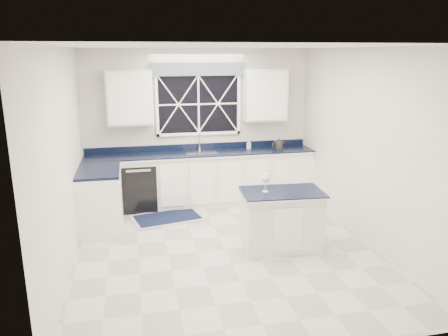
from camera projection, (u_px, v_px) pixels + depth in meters
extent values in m
plane|color=beige|center=(225.00, 250.00, 6.01)|extent=(4.50, 4.50, 0.00)
cube|color=beige|center=(198.00, 126.00, 7.79)|extent=(4.00, 0.10, 2.70)
cube|color=white|center=(202.00, 179.00, 7.73)|extent=(3.98, 0.60, 0.90)
cube|color=white|center=(100.00, 200.00, 6.63)|extent=(0.60, 1.00, 0.90)
cube|color=black|center=(201.00, 153.00, 7.61)|extent=(3.98, 0.64, 0.04)
cube|color=black|center=(139.00, 185.00, 7.52)|extent=(0.60, 0.58, 0.82)
cube|color=black|center=(198.00, 104.00, 7.66)|extent=(1.40, 0.02, 1.00)
cube|color=slate|center=(198.00, 69.00, 7.44)|extent=(1.65, 0.04, 0.22)
cube|color=white|center=(130.00, 98.00, 7.25)|extent=(0.75, 0.34, 0.90)
cube|color=white|center=(265.00, 95.00, 7.72)|extent=(0.75, 0.34, 0.90)
cylinder|color=#B1B2B4|center=(199.00, 149.00, 7.81)|extent=(0.05, 0.05, 0.04)
cylinder|color=#B1B2B4|center=(199.00, 141.00, 7.78)|extent=(0.02, 0.02, 0.28)
cylinder|color=#B1B2B4|center=(200.00, 135.00, 7.66)|extent=(0.02, 0.18, 0.02)
cube|color=white|center=(281.00, 221.00, 6.00)|extent=(1.08, 0.67, 0.78)
cube|color=black|center=(282.00, 192.00, 5.89)|extent=(1.13, 0.73, 0.03)
cube|color=#A6A6A1|center=(167.00, 218.00, 7.14)|extent=(1.26, 0.91, 0.01)
cube|color=#0F1733|center=(167.00, 217.00, 7.14)|extent=(1.11, 0.77, 0.01)
cylinder|color=#2E2E30|center=(279.00, 145.00, 7.86)|extent=(0.21, 0.21, 0.14)
cone|color=#2E2E30|center=(279.00, 140.00, 7.84)|extent=(0.17, 0.17, 0.06)
torus|color=#2E2E30|center=(275.00, 145.00, 7.82)|extent=(0.11, 0.05, 0.11)
cylinder|color=#2E2E30|center=(283.00, 144.00, 7.90)|extent=(0.07, 0.03, 0.09)
cylinder|color=silver|center=(265.00, 191.00, 5.87)|extent=(0.09, 0.09, 0.01)
cylinder|color=silver|center=(265.00, 186.00, 5.85)|extent=(0.01, 0.01, 0.14)
ellipsoid|color=silver|center=(266.00, 178.00, 5.82)|extent=(0.11, 0.11, 0.14)
cylinder|color=#E4D178|center=(266.00, 180.00, 5.83)|extent=(0.09, 0.09, 0.06)
imported|color=silver|center=(249.00, 144.00, 7.87)|extent=(0.09, 0.09, 0.17)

